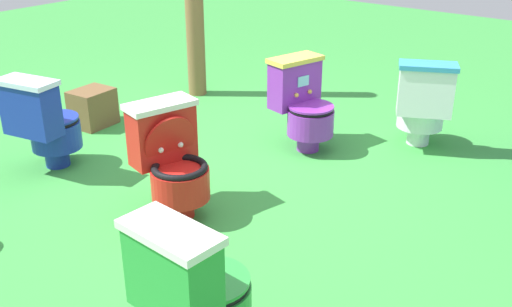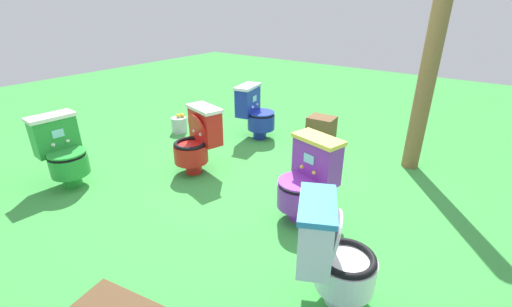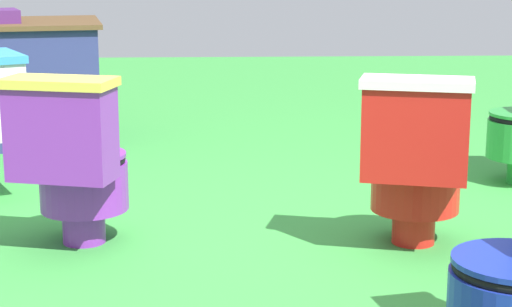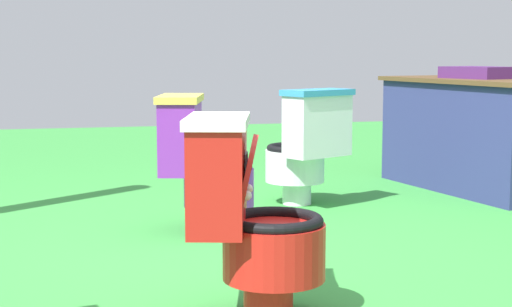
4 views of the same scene
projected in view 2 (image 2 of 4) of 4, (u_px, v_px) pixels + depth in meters
ground at (248, 180)px, 3.69m from camera, size 14.00×14.00×0.00m
toilet_purple at (307, 179)px, 2.94m from camera, size 0.51×0.58×0.73m
toilet_green at (63, 151)px, 3.48m from camera, size 0.52×0.45×0.73m
toilet_white at (332, 253)px, 2.08m from camera, size 0.62×0.58×0.73m
toilet_blue at (255, 112)px, 4.68m from camera, size 0.56×0.49×0.73m
toilet_red at (198, 140)px, 3.75m from camera, size 0.52×0.58×0.73m
wooden_post at (429, 68)px, 3.54m from camera, size 0.18×0.18×2.26m
small_crate at (321, 128)px, 4.69m from camera, size 0.37×0.31×0.32m
lemon_bucket at (179, 124)px, 4.97m from camera, size 0.22×0.22×0.28m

